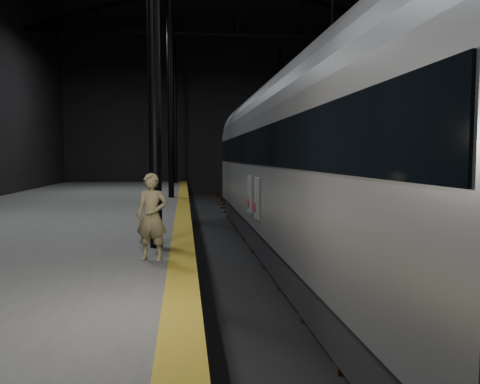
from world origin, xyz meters
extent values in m
plane|color=black|center=(0.00, 0.00, 0.00)|extent=(44.00, 44.00, 0.00)
cube|color=#4C4C4A|center=(-7.50, 0.00, 0.50)|extent=(9.00, 43.80, 1.00)
cube|color=olive|center=(-3.25, 0.00, 1.00)|extent=(0.50, 43.80, 0.01)
cube|color=#3F3328|center=(-0.72, 0.00, 0.17)|extent=(0.08, 43.00, 0.14)
cube|color=#3F3328|center=(0.72, 0.00, 0.17)|extent=(0.08, 43.00, 0.14)
cube|color=black|center=(0.00, 0.00, 0.06)|extent=(2.40, 42.00, 0.12)
cylinder|color=black|center=(-3.80, -4.00, 6.00)|extent=(0.26, 0.26, 10.00)
cylinder|color=black|center=(-3.80, 8.00, 6.00)|extent=(0.26, 0.26, 10.00)
cylinder|color=black|center=(3.80, 8.00, 6.00)|extent=(0.26, 0.26, 10.00)
cylinder|color=black|center=(-3.80, 20.00, 6.00)|extent=(0.26, 0.26, 10.00)
cylinder|color=black|center=(3.80, 20.00, 6.00)|extent=(0.26, 0.26, 10.00)
cube|color=black|center=(0.00, 14.00, 10.00)|extent=(23.60, 0.15, 0.18)
cube|color=#A0A3A8|center=(0.00, -1.62, 2.47)|extent=(2.81, 19.36, 2.90)
cube|color=black|center=(0.00, -1.62, 0.65)|extent=(2.56, 18.97, 0.82)
cube|color=black|center=(0.00, -1.62, 3.15)|extent=(2.86, 19.07, 0.87)
cylinder|color=slate|center=(0.00, -1.62, 3.92)|extent=(2.75, 19.16, 2.75)
cube|color=black|center=(0.00, -8.40, 0.29)|extent=(1.74, 2.13, 0.34)
cube|color=black|center=(0.00, 5.15, 0.29)|extent=(1.74, 2.13, 0.34)
cube|color=silver|center=(-1.43, -2.59, 1.89)|extent=(0.04, 0.73, 1.02)
cube|color=silver|center=(-1.43, -1.43, 1.89)|extent=(0.04, 0.73, 1.02)
cylinder|color=maroon|center=(-1.45, -2.41, 1.65)|extent=(0.03, 0.25, 0.25)
cylinder|color=maroon|center=(-1.45, -1.25, 1.65)|extent=(0.03, 0.25, 0.25)
imported|color=#96865C|center=(-3.80, -5.23, 1.81)|extent=(0.67, 0.53, 1.61)
camera|label=1|loc=(-3.21, -13.90, 2.92)|focal=35.00mm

